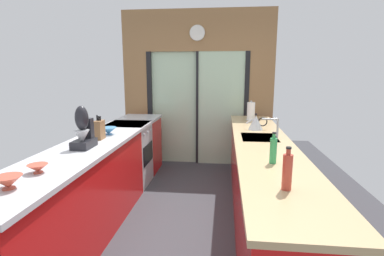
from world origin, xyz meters
TOP-DOWN VIEW (x-y plane):
  - ground_plane at (0.00, 0.60)m, footprint 5.04×7.60m
  - back_wall_unit at (0.00, 2.40)m, footprint 2.64×0.12m
  - left_counter_run at (-0.91, 0.13)m, footprint 0.62×3.80m
  - right_counter_run at (0.91, 0.30)m, footprint 0.62×3.80m
  - sink_faucet at (1.05, 0.55)m, footprint 0.19×0.02m
  - oven_range at (-0.91, 1.25)m, footprint 0.60×0.60m
  - mixing_bowl_near at (-0.89, -1.17)m, footprint 0.18×0.18m
  - mixing_bowl_mid at (-0.89, -0.86)m, footprint 0.15×0.15m
  - mixing_bowl_far at (-0.89, 0.50)m, footprint 0.20×0.20m
  - knife_block at (-0.89, 0.25)m, footprint 0.08×0.14m
  - stand_mixer at (-0.89, -0.12)m, footprint 0.17×0.27m
  - kettle at (0.89, 1.00)m, footprint 0.27×0.19m
  - soap_bottle_near at (0.89, -0.98)m, footprint 0.06×0.06m
  - soap_bottle_far at (0.89, -0.43)m, footprint 0.06×0.06m
  - paper_towel_roll at (0.89, 1.76)m, footprint 0.14×0.14m

SIDE VIEW (x-z plane):
  - ground_plane at x=0.00m, z-range -0.02..0.00m
  - oven_range at x=-0.91m, z-range 0.00..0.92m
  - right_counter_run at x=0.91m, z-range 0.00..0.92m
  - left_counter_run at x=-0.91m, z-range 0.01..0.93m
  - mixing_bowl_mid at x=-0.89m, z-range 0.92..0.99m
  - mixing_bowl_far at x=-0.89m, z-range 0.92..1.01m
  - mixing_bowl_near at x=-0.89m, z-range 0.92..1.01m
  - kettle at x=0.89m, z-range 0.91..1.12m
  - knife_block at x=-0.89m, z-range 0.89..1.16m
  - soap_bottle_far at x=0.89m, z-range 0.90..1.16m
  - soap_bottle_near at x=0.89m, z-range 0.90..1.18m
  - paper_towel_roll at x=0.89m, z-range 0.90..1.21m
  - sink_faucet at x=1.05m, z-range 0.96..1.18m
  - stand_mixer at x=-0.89m, z-range 0.87..1.29m
  - back_wall_unit at x=0.00m, z-range 0.17..2.87m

